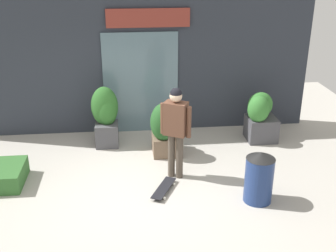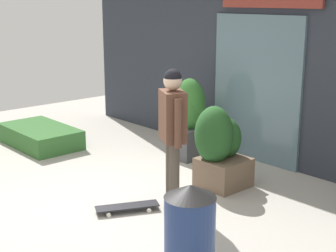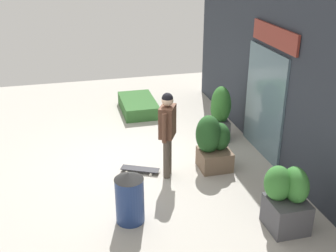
{
  "view_description": "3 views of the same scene",
  "coord_description": "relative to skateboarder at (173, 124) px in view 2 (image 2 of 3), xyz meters",
  "views": [
    {
      "loc": [
        -0.17,
        -6.49,
        3.98
      ],
      "look_at": [
        0.55,
        0.47,
        1.02
      ],
      "focal_mm": 44.97,
      "sensor_mm": 36.0,
      "label": 1
    },
    {
      "loc": [
        4.96,
        -3.48,
        2.55
      ],
      "look_at": [
        0.55,
        0.47,
        1.02
      ],
      "focal_mm": 52.85,
      "sensor_mm": 36.0,
      "label": 2
    },
    {
      "loc": [
        7.84,
        -1.35,
        4.33
      ],
      "look_at": [
        0.55,
        0.47,
        1.02
      ],
      "focal_mm": 45.18,
      "sensor_mm": 36.0,
      "label": 3
    }
  ],
  "objects": [
    {
      "name": "hedge_ledge",
      "position": [
        -3.57,
        0.06,
        -0.9
      ],
      "size": [
        1.57,
        0.9,
        0.34
      ],
      "primitive_type": "cube",
      "color": "#33662D",
      "rests_on": "ground_plane"
    },
    {
      "name": "planter_box_right",
      "position": [
        -1.32,
        1.57,
        -0.38
      ],
      "size": [
        0.58,
        0.54,
        1.31
      ],
      "color": "#47474C",
      "rests_on": "ground_plane"
    },
    {
      "name": "trash_bin",
      "position": [
        1.29,
        -0.96,
        -0.61
      ],
      "size": [
        0.49,
        0.49,
        0.92
      ],
      "color": "navy",
      "rests_on": "ground_plane"
    },
    {
      "name": "skateboard",
      "position": [
        -0.27,
        -0.51,
        -1.01
      ],
      "size": [
        0.52,
        0.79,
        0.08
      ],
      "rotation": [
        0.0,
        0.0,
        -2.03
      ],
      "color": "black",
      "rests_on": "ground_plane"
    },
    {
      "name": "skateboarder",
      "position": [
        0.0,
        0.0,
        0.0
      ],
      "size": [
        0.53,
        0.42,
        1.75
      ],
      "rotation": [
        0.0,
        0.0,
        -2.05
      ],
      "color": "#4C4238",
      "rests_on": "ground_plane"
    },
    {
      "name": "ground_plane",
      "position": [
        -0.69,
        -0.43,
        -1.07
      ],
      "size": [
        12.0,
        12.0,
        0.0
      ],
      "primitive_type": "plane",
      "color": "#B2ADA3"
    },
    {
      "name": "planter_box_mid",
      "position": [
        -0.11,
        0.98,
        -0.52
      ],
      "size": [
        0.65,
        0.72,
        1.15
      ],
      "color": "brown",
      "rests_on": "ground_plane"
    },
    {
      "name": "building_facade",
      "position": [
        -0.68,
        2.4,
        0.9
      ],
      "size": [
        8.09,
        0.31,
        3.99
      ],
      "color": "#2D333D",
      "rests_on": "ground_plane"
    }
  ]
}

